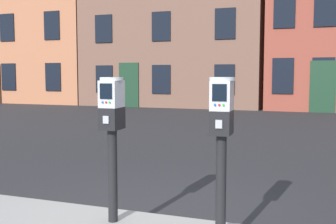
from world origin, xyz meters
TOP-DOWN VIEW (x-y plane):
  - parking_meter_near_kerb at (-0.21, -0.14)m, footprint 0.22×0.26m
  - parking_meter_twin_adjacent at (0.83, -0.14)m, footprint 0.22×0.26m
  - townhouse_orange_brick at (-13.94, 17.65)m, footprint 8.35×6.73m
  - townhouse_grey_stucco at (-5.27, 17.55)m, footprint 8.85×6.52m

SIDE VIEW (x-z plane):
  - parking_meter_near_kerb at x=-0.21m, z-range 0.40..1.77m
  - parking_meter_twin_adjacent at x=0.83m, z-range 0.40..1.77m
  - townhouse_grey_stucco at x=-5.27m, z-range 0.00..9.61m
  - townhouse_orange_brick at x=-13.94m, z-range 0.00..10.32m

